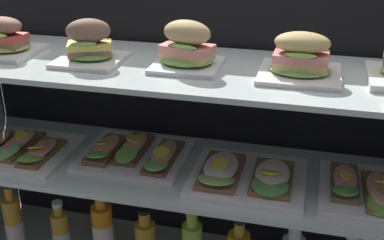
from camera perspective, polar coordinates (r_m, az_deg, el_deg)
The scene contains 16 objects.
case_frame at distance 1.51m, azimuth 1.38°, elevation 0.99°, with size 1.54×0.44×0.98m.
riser_lower_tier at distance 1.54m, azimuth 0.00°, elevation -11.95°, with size 1.48×0.38×0.36m.
shelf_lower_glass at distance 1.44m, azimuth 0.00°, elevation -5.82°, with size 1.50×0.40×0.01m, color silver.
riser_upper_tier at distance 1.37m, azimuth 0.00°, elevation -0.28°, with size 1.48×0.38×0.29m.
shelf_upper_glass at distance 1.31m, azimuth 0.00°, elevation 5.80°, with size 1.50×0.40×0.01m, color silver.
plated_roll_sandwich_far_left at distance 1.50m, azimuth -20.64°, elevation 8.52°, with size 0.17×0.17×0.11m.
plated_roll_sandwich_far_right at distance 1.36m, azimuth -11.65°, elevation 8.33°, with size 0.17×0.17×0.12m.
plated_roll_sandwich_right_of_center at distance 1.29m, azimuth -0.57°, elevation 8.15°, with size 0.17×0.17×0.12m.
plated_roll_sandwich_left_of_center at distance 1.25m, azimuth 12.34°, elevation 6.77°, with size 0.20×0.20×0.11m.
open_sandwich_tray_far_left at distance 1.59m, azimuth -19.34°, elevation -3.11°, with size 0.31×0.27×0.06m.
open_sandwich_tray_mid_right at distance 1.49m, azimuth -6.67°, elevation -3.78°, with size 0.31×0.27×0.05m.
open_sandwich_tray_center at distance 1.37m, azimuth 6.18°, elevation -6.36°, with size 0.31×0.27×0.06m.
open_sandwich_tray_mid_left at distance 1.39m, azimuth 20.70°, elevation -7.57°, with size 0.31×0.28×0.06m.
juice_bottle_front_fourth at distance 1.79m, azimuth -19.67°, elevation -11.21°, with size 0.06×0.06×0.25m.
juice_bottle_near_post at distance 1.73m, azimuth -14.75°, elevation -12.36°, with size 0.06×0.06×0.20m.
juice_bottle_tucked_behind at distance 1.67m, azimuth -10.13°, elevation -12.33°, with size 0.07×0.07×0.26m.
Camera 1 is at (0.31, -1.21, 1.12)m, focal length 46.67 mm.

